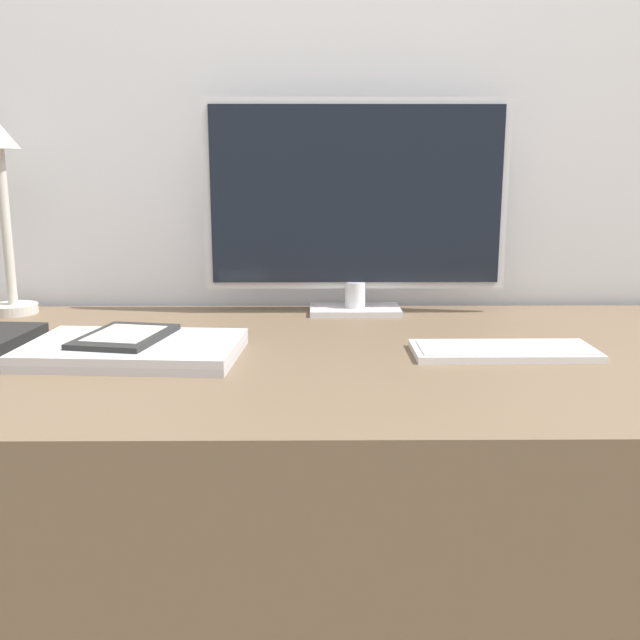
{
  "coord_description": "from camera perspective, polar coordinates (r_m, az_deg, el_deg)",
  "views": [
    {
      "loc": [
        -0.05,
        -1.03,
        1.02
      ],
      "look_at": [
        -0.04,
        0.1,
        0.78
      ],
      "focal_mm": 40.0,
      "sensor_mm": 36.0,
      "label": 1
    }
  ],
  "objects": [
    {
      "name": "desk_lamp",
      "position": [
        1.61,
        -23.97,
        8.67
      ],
      "size": [
        0.1,
        0.1,
        0.39
      ],
      "color": "#BCB7AD",
      "rests_on": "desk"
    },
    {
      "name": "desk",
      "position": [
        1.33,
        1.62,
        -17.57
      ],
      "size": [
        1.54,
        0.8,
        0.72
      ],
      "color": "brown",
      "rests_on": "ground_plane"
    },
    {
      "name": "laptop",
      "position": [
        1.19,
        -14.65,
        -2.29
      ],
      "size": [
        0.35,
        0.24,
        0.03
      ],
      "color": "#BCBCC1",
      "rests_on": "desk"
    },
    {
      "name": "ereader",
      "position": [
        1.21,
        -15.36,
        -1.26
      ],
      "size": [
        0.16,
        0.2,
        0.01
      ],
      "color": "black",
      "rests_on": "laptop"
    },
    {
      "name": "wall_back",
      "position": [
        1.62,
        1.19,
        18.6
      ],
      "size": [
        3.6,
        0.05,
        2.4
      ],
      "color": "silver",
      "rests_on": "ground_plane"
    },
    {
      "name": "keyboard",
      "position": [
        1.21,
        14.46,
        -2.38
      ],
      "size": [
        0.3,
        0.12,
        0.01
      ],
      "color": "silver",
      "rests_on": "desk"
    },
    {
      "name": "monitor",
      "position": [
        1.49,
        2.9,
        9.41
      ],
      "size": [
        0.62,
        0.11,
        0.44
      ],
      "color": "silver",
      "rests_on": "desk"
    }
  ]
}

